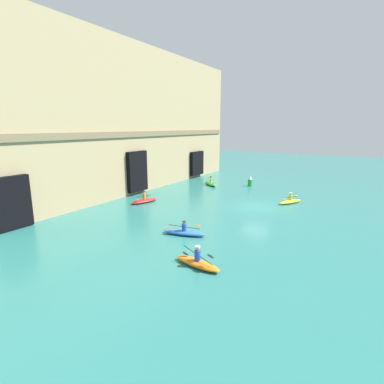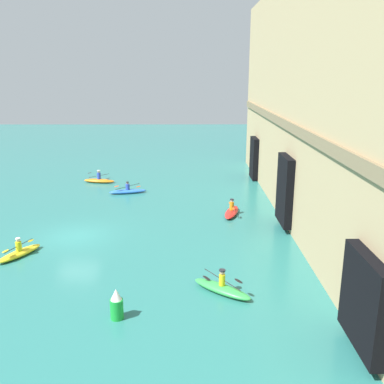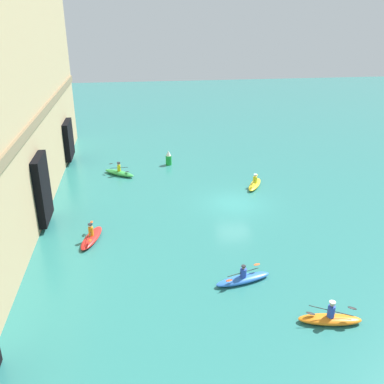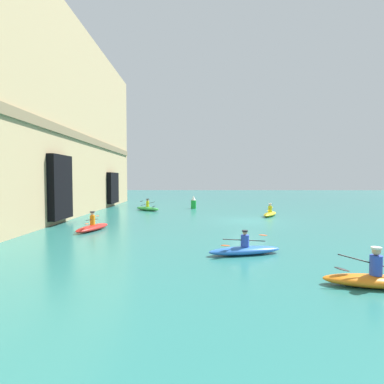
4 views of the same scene
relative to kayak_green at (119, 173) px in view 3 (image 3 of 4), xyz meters
name	(u,v)px [view 3 (image 3 of 4)]	position (x,y,z in m)	size (l,w,h in m)	color
ground_plane	(234,203)	(-7.18, -8.61, -0.24)	(120.00, 120.00, 0.00)	#28706B
kayak_green	(119,173)	(0.00, 0.00, 0.00)	(2.53, 2.89, 1.17)	green
kayak_orange	(330,318)	(-20.70, -9.94, 0.00)	(1.25, 3.00, 1.17)	orange
kayak_blue	(243,279)	(-17.02, -6.76, -0.02)	(1.43, 3.20, 1.02)	blue
kayak_red	(92,237)	(-11.38, 1.52, -0.01)	(3.12, 1.60, 1.17)	red
kayak_yellow	(255,184)	(-4.17, -11.00, -0.02)	(2.86, 2.02, 1.08)	yellow
marker_buoy	(169,158)	(2.13, -4.52, 0.39)	(0.55, 0.55, 1.35)	green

